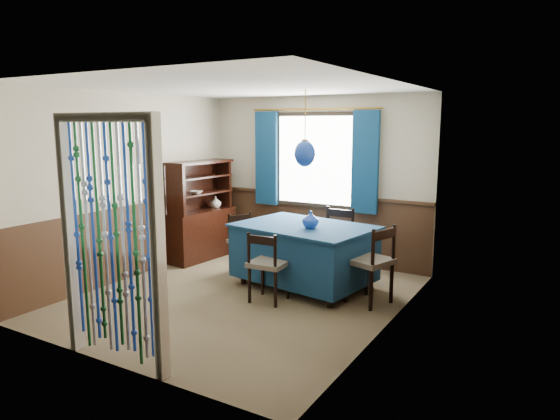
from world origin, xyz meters
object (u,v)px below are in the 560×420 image
Objects in this scene: chair_near at (268,264)px; vase_table at (310,220)px; dining_table at (304,252)px; vase_sideboard at (216,201)px; chair_right at (372,262)px; bowl_shelf at (196,192)px; sideboard at (201,224)px; chair_far at (335,240)px; pendant_lamp at (305,153)px; chair_left at (245,242)px.

chair_near is 4.35× the size of vase_table.
dining_table is 2.16× the size of chair_near.
chair_right is at bearing -16.55° from vase_sideboard.
sideboard is at bearing 110.34° from bowl_shelf.
bowl_shelf is (-2.09, -0.45, 0.58)m from chair_far.
pendant_lamp is at bearing -7.46° from bowl_shelf.
sideboard is at bearing -101.06° from vase_sideboard.
chair_right is at bearing 109.19° from chair_left.
pendant_lamp is 4.79× the size of vase_table.
vase_sideboard is at bearing 168.79° from dining_table.
pendant_lamp is (0.11, 0.71, 1.27)m from chair_near.
vase_table is 2.28m from vase_sideboard.
sideboard is 2.39m from pendant_lamp.
chair_right is 1.00× the size of pendant_lamp.
sideboard is at bearing -79.47° from chair_left.
pendant_lamp is 2.10m from bowl_shelf.
chair_right is at bearing 23.36° from chair_near.
chair_right is 4.80× the size of vase_table.
vase_table is at bearing -37.45° from pendant_lamp.
vase_sideboard is at bearing 138.12° from chair_near.
sideboard is 0.56m from bowl_shelf.
chair_near is 1.21m from chair_left.
dining_table is 2.08m from sideboard.
chair_far reaches higher than chair_near.
bowl_shelf is at bearing 172.54° from pendant_lamp.
chair_right is (1.97, -0.27, 0.05)m from chair_left.
sideboard is at bearing 97.01° from chair_right.
chair_far is at bearing 91.73° from vase_table.
chair_near is 1.44m from chair_far.
vase_sideboard is at bearing 159.86° from pendant_lamp.
chair_left is (-1.12, -0.59, -0.04)m from chair_far.
pendant_lamp is at bearing -6.70° from sideboard.
bowl_shelf reaches higher than chair_far.
sideboard is 1.62× the size of pendant_lamp.
vase_sideboard is (-1.86, 1.44, 0.41)m from chair_near.
vase_table is 2.16m from bowl_shelf.
bowl_shelf is (0.06, -0.16, 0.53)m from sideboard.
chair_near is 0.80m from vase_table.
pendant_lamp is at bearing 142.55° from vase_table.
vase_table is at bearing 104.95° from chair_right.
bowl_shelf is at bearing -178.53° from dining_table.
chair_left is 0.90× the size of pendant_lamp.
chair_left is (-1.00, 0.12, -0.02)m from dining_table.
pendant_lamp is at bearing 110.26° from chair_left.
sideboard is at bearing 177.28° from dining_table.
chair_left is 0.55× the size of sideboard.
sideboard reaches higher than chair_far.
vase_table reaches higher than vase_sideboard.
chair_near is 4.19× the size of vase_sideboard.
vase_table is at bearing 91.85° from chair_far.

